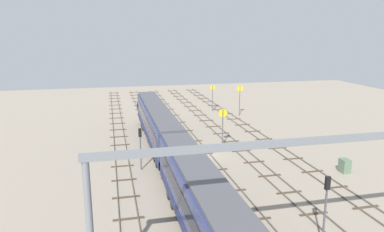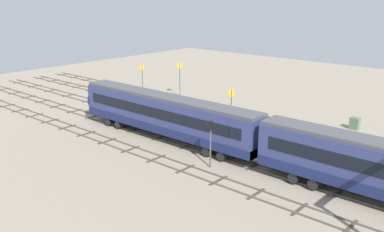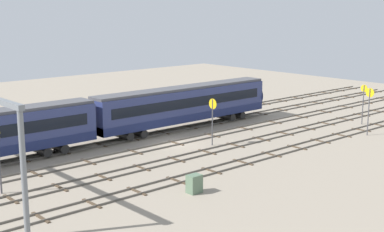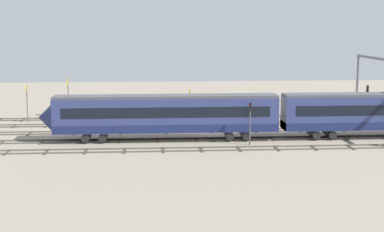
% 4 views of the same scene
% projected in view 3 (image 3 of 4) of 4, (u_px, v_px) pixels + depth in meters
% --- Properties ---
extents(ground_plane, '(115.67, 115.67, 0.00)m').
position_uv_depth(ground_plane, '(176.00, 143.00, 56.50)').
color(ground_plane, gray).
extents(track_near_foreground, '(99.67, 2.40, 0.16)m').
position_uv_depth(track_near_foreground, '(243.00, 162.00, 49.51)').
color(track_near_foreground, '#59544C').
rests_on(track_near_foreground, ground).
extents(track_second_near, '(99.67, 2.40, 0.16)m').
position_uv_depth(track_second_near, '(207.00, 152.00, 53.00)').
color(track_second_near, '#59544C').
rests_on(track_second_near, ground).
extents(track_middle, '(99.67, 2.40, 0.16)m').
position_uv_depth(track_middle, '(176.00, 143.00, 56.49)').
color(track_middle, '#59544C').
rests_on(track_middle, ground).
extents(track_with_train, '(99.67, 2.40, 0.16)m').
position_uv_depth(track_with_train, '(148.00, 135.00, 59.98)').
color(track_with_train, '#59544C').
rests_on(track_with_train, ground).
extents(track_far_background, '(99.67, 2.40, 0.16)m').
position_uv_depth(track_far_background, '(124.00, 128.00, 63.47)').
color(track_far_background, '#59544C').
rests_on(track_far_background, ground).
extents(train, '(50.40, 3.24, 4.80)m').
position_uv_depth(train, '(97.00, 120.00, 55.23)').
color(train, navy).
rests_on(train, ground).
extents(speed_sign_near_foreground, '(0.14, 0.87, 4.84)m').
position_uv_depth(speed_sign_near_foreground, '(363.00, 99.00, 65.14)').
color(speed_sign_near_foreground, '#4C4C51').
rests_on(speed_sign_near_foreground, ground).
extents(speed_sign_mid_trackside, '(0.14, 1.00, 5.28)m').
position_uv_depth(speed_sign_mid_trackside, '(369.00, 104.00, 59.43)').
color(speed_sign_mid_trackside, '#4C4C51').
rests_on(speed_sign_mid_trackside, ground).
extents(speed_sign_far_trackside, '(0.14, 1.07, 4.85)m').
position_uv_depth(speed_sign_far_trackside, '(213.00, 114.00, 55.10)').
color(speed_sign_far_trackside, '#4C4C51').
rests_on(speed_sign_far_trackside, ground).
extents(signal_light_trackside_departure, '(0.31, 0.32, 4.50)m').
position_uv_depth(signal_light_trackside_departure, '(108.00, 109.00, 59.36)').
color(signal_light_trackside_departure, '#4C4C51').
rests_on(signal_light_trackside_departure, ground).
extents(relay_cabinet, '(1.08, 0.84, 1.43)m').
position_uv_depth(relay_cabinet, '(194.00, 184.00, 41.36)').
color(relay_cabinet, '#597259').
rests_on(relay_cabinet, ground).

